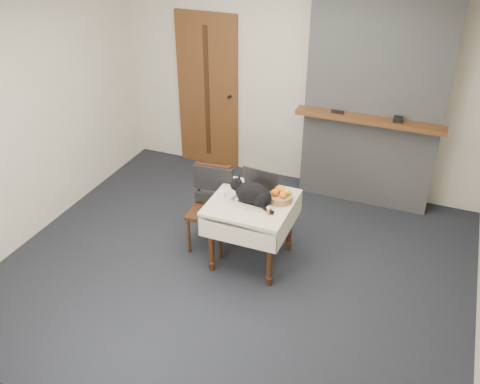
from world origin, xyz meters
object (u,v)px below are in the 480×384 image
object	(u,v)px
pill_bottle	(269,210)
fruit_basket	(281,196)
cream_jar	(222,194)
side_table	(252,211)
laptop	(256,191)
chair	(211,195)
cat	(253,194)
door	(208,92)

from	to	relation	value
pill_bottle	fruit_basket	world-z (taller)	fruit_basket
cream_jar	side_table	bearing A→B (deg)	6.38
laptop	fruit_basket	world-z (taller)	laptop
fruit_basket	chair	xyz separation A→B (m)	(-0.75, 0.04, -0.19)
laptop	fruit_basket	distance (m)	0.24
cat	side_table	bearing A→B (deg)	132.97
door	laptop	world-z (taller)	door
door	pill_bottle	size ratio (longest dim) A/B	26.61
door	fruit_basket	distance (m)	2.30
chair	door	bearing A→B (deg)	109.49
fruit_basket	chair	bearing A→B (deg)	176.66
fruit_basket	chair	distance (m)	0.77
door	side_table	xyz separation A→B (m)	(1.29, -1.80, -0.41)
pill_bottle	fruit_basket	size ratio (longest dim) A/B	0.32
side_table	cream_jar	bearing A→B (deg)	-173.62
side_table	cat	bearing A→B (deg)	-52.04
side_table	fruit_basket	size ratio (longest dim) A/B	3.37
cat	cream_jar	bearing A→B (deg)	-174.80
side_table	fruit_basket	distance (m)	0.32
laptop	cat	bearing A→B (deg)	-79.70
laptop	chair	xyz separation A→B (m)	(-0.51, 0.07, -0.20)
laptop	side_table	bearing A→B (deg)	-94.78
side_table	cat	world-z (taller)	cat
fruit_basket	door	bearing A→B (deg)	132.53
door	pill_bottle	world-z (taller)	door
cream_jar	cat	bearing A→B (deg)	0.19
cream_jar	pill_bottle	distance (m)	0.53
laptop	door	bearing A→B (deg)	132.91
door	chair	size ratio (longest dim) A/B	2.26
fruit_basket	laptop	bearing A→B (deg)	-173.20
cat	laptop	bearing A→B (deg)	99.80
side_table	cat	size ratio (longest dim) A/B	1.56
cat	chair	xyz separation A→B (m)	(-0.52, 0.19, -0.24)
door	side_table	distance (m)	2.25
fruit_basket	cat	bearing A→B (deg)	-147.75
pill_bottle	cat	bearing A→B (deg)	148.20
side_table	door	bearing A→B (deg)	125.79
chair	side_table	bearing A→B (deg)	-23.57
door	cat	distance (m)	2.26
door	side_table	size ratio (longest dim) A/B	2.56
cat	fruit_basket	xyz separation A→B (m)	(0.23, 0.14, -0.05)
chair	pill_bottle	bearing A→B (deg)	-29.54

